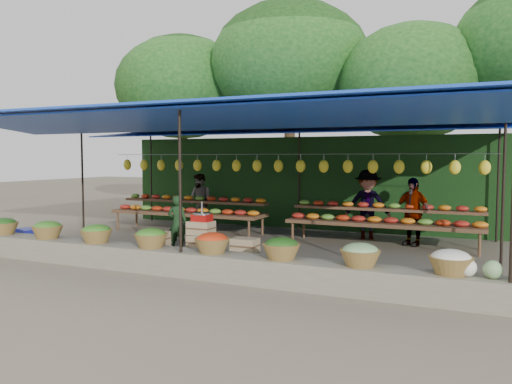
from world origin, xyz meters
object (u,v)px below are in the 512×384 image
at_px(weighing_scale, 202,217).
at_px(blue_crate_front, 2,234).
at_px(vendor_seated, 177,223).
at_px(crate_counter, 200,246).
at_px(blue_crate_back, 29,236).

distance_m(weighing_scale, blue_crate_front, 5.56).
distance_m(vendor_seated, blue_crate_front, 4.53).
xyz_separation_m(crate_counter, weighing_scale, (0.05, -0.00, 0.55)).
bearing_deg(blue_crate_back, weighing_scale, 17.13).
bearing_deg(vendor_seated, weighing_scale, 134.08).
relative_size(weighing_scale, blue_crate_front, 0.73).
bearing_deg(weighing_scale, blue_crate_front, 178.19).
bearing_deg(vendor_seated, blue_crate_back, -0.56).
bearing_deg(blue_crate_front, weighing_scale, 7.76).
distance_m(weighing_scale, blue_crate_back, 4.73).
distance_m(crate_counter, blue_crate_back, 4.63).
bearing_deg(weighing_scale, vendor_seated, 143.45).
relative_size(vendor_seated, blue_crate_front, 2.36).
height_order(weighing_scale, blue_crate_back, weighing_scale).
xyz_separation_m(weighing_scale, blue_crate_back, (-4.68, 0.21, -0.69)).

